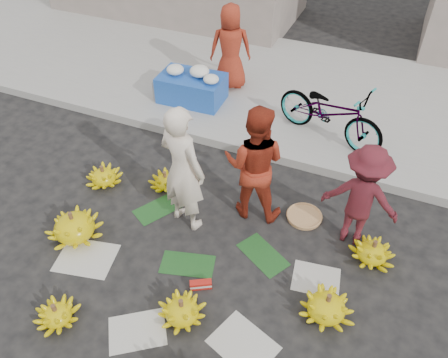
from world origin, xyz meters
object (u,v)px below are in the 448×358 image
at_px(banana_bunch_4, 327,306).
at_px(vendor_cream, 183,170).
at_px(flower_table, 192,86).
at_px(banana_bunch_0, 74,226).
at_px(bicycle, 330,112).

bearing_deg(banana_bunch_4, vendor_cream, 161.42).
bearing_deg(flower_table, banana_bunch_4, -47.93).
xyz_separation_m(banana_bunch_0, flower_table, (-0.01, 3.44, 0.20)).
relative_size(banana_bunch_4, flower_table, 0.62).
distance_m(banana_bunch_0, vendor_cream, 1.59).
bearing_deg(vendor_cream, flower_table, -49.62).
height_order(banana_bunch_4, vendor_cream, vendor_cream).
relative_size(banana_bunch_0, bicycle, 0.43).
xyz_separation_m(vendor_cream, flower_table, (-1.19, 2.62, -0.49)).
distance_m(banana_bunch_0, banana_bunch_4, 3.23).
bearing_deg(bicycle, vendor_cream, 169.65).
relative_size(banana_bunch_0, banana_bunch_4, 1.09).
height_order(banana_bunch_0, banana_bunch_4, banana_bunch_0).
bearing_deg(banana_bunch_0, vendor_cream, 34.81).
bearing_deg(bicycle, banana_bunch_4, -148.84).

